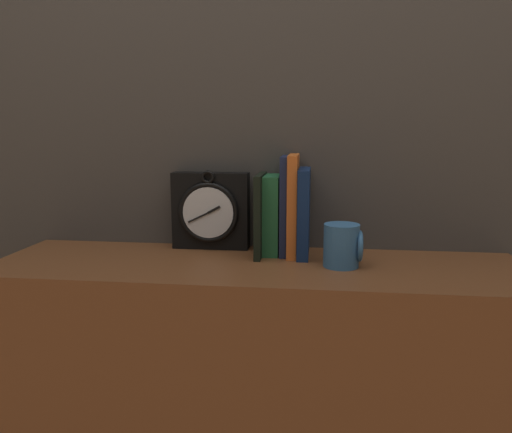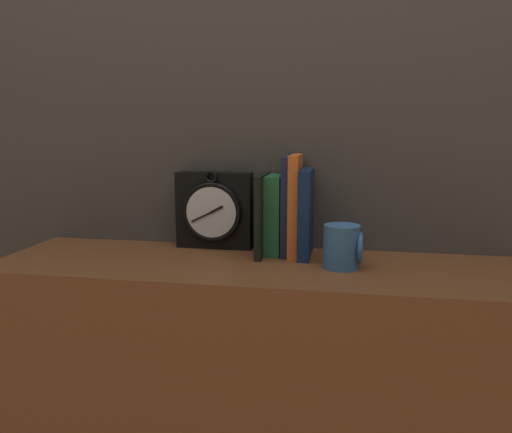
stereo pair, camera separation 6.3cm
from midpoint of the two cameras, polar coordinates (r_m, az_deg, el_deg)
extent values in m
cube|color=#47423D|center=(1.31, -0.31, 16.69)|extent=(6.00, 0.05, 2.60)
cube|color=brown|center=(1.33, -1.47, -23.18)|extent=(1.23, 0.35, 0.84)
cube|color=black|center=(1.29, -6.57, 0.67)|extent=(0.20, 0.05, 0.20)
torus|color=black|center=(1.26, -6.89, 0.45)|extent=(0.15, 0.01, 0.15)
cylinder|color=silver|center=(1.26, -6.92, 0.42)|extent=(0.13, 0.01, 0.13)
cube|color=black|center=(1.25, -6.29, 0.75)|extent=(0.03, 0.00, 0.02)
cube|color=black|center=(1.26, -8.08, -0.14)|extent=(0.05, 0.00, 0.03)
torus|color=black|center=(1.25, -6.97, 4.48)|extent=(0.03, 0.01, 0.03)
cube|color=black|center=(1.22, -1.01, 0.21)|extent=(0.02, 0.15, 0.20)
cube|color=#236539|center=(1.23, 0.37, 0.22)|extent=(0.04, 0.11, 0.19)
cube|color=#1E2749|center=(1.22, 1.80, 1.27)|extent=(0.02, 0.11, 0.24)
cube|color=orange|center=(1.21, 2.78, 1.29)|extent=(0.02, 0.13, 0.24)
cube|color=navy|center=(1.21, 4.01, 0.45)|extent=(0.03, 0.14, 0.21)
cylinder|color=teal|center=(1.12, 8.16, -3.36)|extent=(0.08, 0.08, 0.10)
torus|color=teal|center=(1.12, 10.20, -3.40)|extent=(0.01, 0.07, 0.07)
camera|label=1|loc=(0.03, -91.60, -0.28)|focal=35.00mm
camera|label=2|loc=(0.03, 88.40, 0.28)|focal=35.00mm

